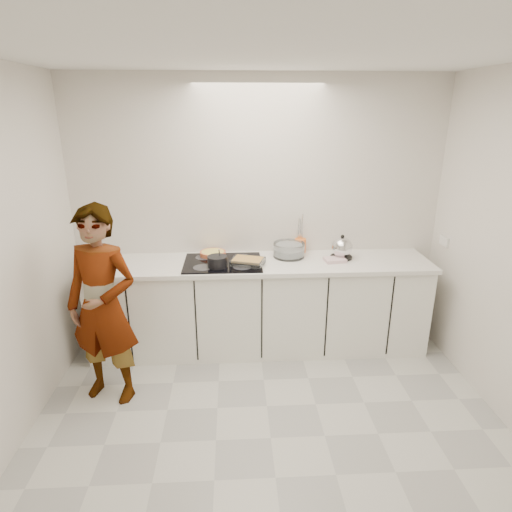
{
  "coord_description": "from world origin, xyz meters",
  "views": [
    {
      "loc": [
        -0.25,
        -2.51,
        2.29
      ],
      "look_at": [
        -0.05,
        1.05,
        1.05
      ],
      "focal_mm": 30.0,
      "sensor_mm": 36.0,
      "label": 1
    }
  ],
  "objects": [
    {
      "name": "ceiling",
      "position": [
        0.0,
        0.0,
        2.6
      ],
      "size": [
        3.6,
        3.2,
        0.0
      ],
      "primitive_type": "cube",
      "color": "white",
      "rests_on": "wall_back"
    },
    {
      "name": "countertop",
      "position": [
        0.0,
        1.28,
        0.89
      ],
      "size": [
        3.24,
        0.64,
        0.04
      ],
      "primitive_type": "cube",
      "color": "white",
      "rests_on": "base_cabinets"
    },
    {
      "name": "utensil_crock",
      "position": [
        0.42,
        1.54,
        0.98
      ],
      "size": [
        0.13,
        0.13,
        0.14
      ],
      "primitive_type": "cylinder",
      "rotation": [
        0.0,
        0.0,
        -0.15
      ],
      "color": "orange",
      "rests_on": "countertop"
    },
    {
      "name": "floor",
      "position": [
        0.0,
        0.0,
        0.0
      ],
      "size": [
        3.6,
        3.2,
        0.0
      ],
      "primitive_type": "cube",
      "color": "beige",
      "rests_on": "ground"
    },
    {
      "name": "wall_front",
      "position": [
        0.0,
        -1.6,
        1.3
      ],
      "size": [
        3.6,
        0.0,
        2.6
      ],
      "primitive_type": "cube",
      "color": "silver",
      "rests_on": "ground"
    },
    {
      "name": "mixing_bowl",
      "position": [
        0.29,
        1.41,
        0.98
      ],
      "size": [
        0.33,
        0.33,
        0.14
      ],
      "color": "silver",
      "rests_on": "countertop"
    },
    {
      "name": "baking_dish",
      "position": [
        -0.12,
        1.18,
        0.96
      ],
      "size": [
        0.34,
        0.29,
        0.06
      ],
      "color": "silver",
      "rests_on": "hob"
    },
    {
      "name": "cook",
      "position": [
        -1.28,
        0.59,
        0.81
      ],
      "size": [
        0.68,
        0.54,
        1.63
      ],
      "primitive_type": "imported",
      "rotation": [
        0.0,
        0.0,
        -0.28
      ],
      "color": "white",
      "rests_on": "floor"
    },
    {
      "name": "base_cabinets",
      "position": [
        0.0,
        1.28,
        0.43
      ],
      "size": [
        3.2,
        0.58,
        0.87
      ],
      "primitive_type": "cube",
      "color": "white",
      "rests_on": "floor"
    },
    {
      "name": "wall_back",
      "position": [
        0.0,
        1.6,
        1.3
      ],
      "size": [
        3.6,
        0.0,
        2.6
      ],
      "primitive_type": "cube",
      "color": "silver",
      "rests_on": "ground"
    },
    {
      "name": "saucepan",
      "position": [
        -0.39,
        1.14,
        0.97
      ],
      "size": [
        0.23,
        0.23,
        0.17
      ],
      "color": "black",
      "rests_on": "hob"
    },
    {
      "name": "hob",
      "position": [
        -0.35,
        1.26,
        0.92
      ],
      "size": [
        0.72,
        0.54,
        0.01
      ],
      "primitive_type": "cube",
      "color": "black",
      "rests_on": "countertop"
    },
    {
      "name": "tart_dish",
      "position": [
        -0.45,
        1.45,
        0.95
      ],
      "size": [
        0.25,
        0.25,
        0.04
      ],
      "color": "#CA5F39",
      "rests_on": "hob"
    },
    {
      "name": "tea_towel",
      "position": [
        0.71,
        1.25,
        0.93
      ],
      "size": [
        0.21,
        0.17,
        0.03
      ],
      "primitive_type": "cube",
      "rotation": [
        0.0,
        0.0,
        0.13
      ],
      "color": "white",
      "rests_on": "countertop"
    },
    {
      "name": "kettle",
      "position": [
        0.79,
        1.34,
        1.01
      ],
      "size": [
        0.22,
        0.22,
        0.24
      ],
      "color": "black",
      "rests_on": "countertop"
    }
  ]
}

